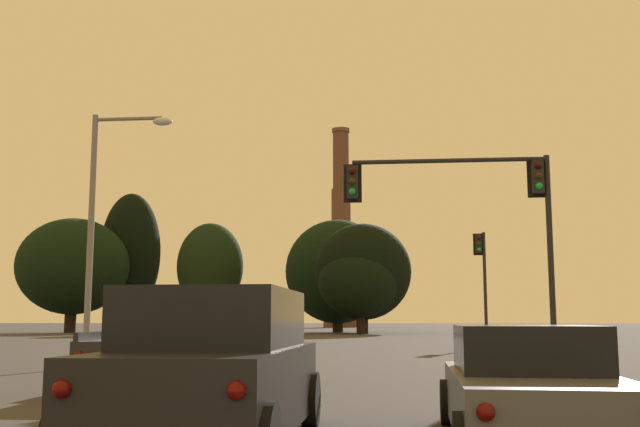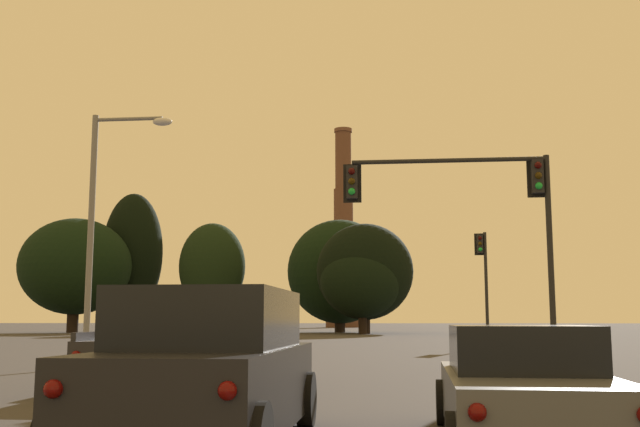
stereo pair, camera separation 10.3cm
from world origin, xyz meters
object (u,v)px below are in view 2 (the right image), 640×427
(traffic_light_overhead_right, at_px, (479,204))
(smokestack, at_px, (344,248))
(traffic_light_far_right, at_px, (484,271))
(pickup_truck_left_lane_front, at_px, (169,351))
(sedan_right_lane_second, at_px, (524,390))
(street_lamp, at_px, (104,211))
(suv_center_lane_second, at_px, (209,370))

(traffic_light_overhead_right, bearing_deg, smokestack, 96.13)
(traffic_light_far_right, relative_size, traffic_light_overhead_right, 0.98)
(pickup_truck_left_lane_front, height_order, traffic_light_overhead_right, traffic_light_overhead_right)
(smokestack, bearing_deg, traffic_light_overhead_right, -83.87)
(sedan_right_lane_second, bearing_deg, traffic_light_far_right, 85.81)
(pickup_truck_left_lane_front, relative_size, street_lamp, 0.68)
(sedan_right_lane_second, bearing_deg, traffic_light_overhead_right, 87.08)
(street_lamp, distance_m, smokestack, 120.56)
(traffic_light_far_right, bearing_deg, suv_center_lane_second, -101.73)
(street_lamp, bearing_deg, traffic_light_far_right, 54.97)
(traffic_light_far_right, bearing_deg, traffic_light_overhead_right, -96.60)
(sedan_right_lane_second, relative_size, street_lamp, 0.59)
(suv_center_lane_second, bearing_deg, pickup_truck_left_lane_front, 110.54)
(pickup_truck_left_lane_front, bearing_deg, traffic_light_far_right, 69.00)
(suv_center_lane_second, bearing_deg, traffic_light_overhead_right, 71.45)
(traffic_light_far_right, height_order, smokestack, smokestack)
(traffic_light_overhead_right, xyz_separation_m, street_lamp, (-11.89, -0.49, -0.09))
(traffic_light_overhead_right, height_order, street_lamp, street_lamp)
(suv_center_lane_second, height_order, traffic_light_overhead_right, traffic_light_overhead_right)
(traffic_light_overhead_right, xyz_separation_m, smokestack, (-12.85, 119.64, 10.08))
(suv_center_lane_second, bearing_deg, sedan_right_lane_second, 5.89)
(smokestack, bearing_deg, sedan_right_lane_second, -84.97)
(smokestack, bearing_deg, traffic_light_far_right, -81.39)
(suv_center_lane_second, distance_m, sedan_right_lane_second, 3.75)
(sedan_right_lane_second, height_order, smokestack, smokestack)
(sedan_right_lane_second, bearing_deg, street_lamp, 130.10)
(pickup_truck_left_lane_front, height_order, street_lamp, street_lamp)
(traffic_light_overhead_right, distance_m, street_lamp, 11.90)
(suv_center_lane_second, relative_size, smokestack, 0.13)
(traffic_light_far_right, bearing_deg, street_lamp, -125.03)
(traffic_light_far_right, xyz_separation_m, street_lamp, (-14.17, -20.22, 0.76))
(sedan_right_lane_second, bearing_deg, pickup_truck_left_lane_front, 134.41)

